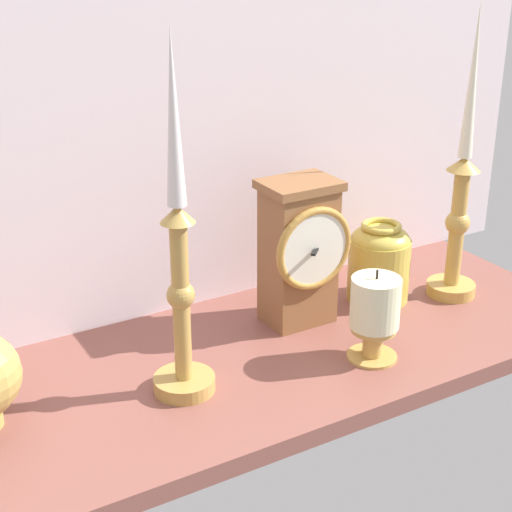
{
  "coord_description": "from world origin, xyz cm",
  "views": [
    {
      "loc": [
        -45.49,
        -79.24,
        53.17
      ],
      "look_at": [
        1.03,
        0.0,
        14.0
      ],
      "focal_mm": 56.13,
      "sensor_mm": 36.0,
      "label": 1
    }
  ],
  "objects_px": {
    "candlestick_tall_left": "(460,202)",
    "brass_vase_jar": "(379,260)",
    "mantel_clock": "(300,251)",
    "candlestick_tall_center": "(180,273)",
    "pillar_candle_front": "(375,313)"
  },
  "relations": [
    {
      "from": "mantel_clock",
      "to": "pillar_candle_front",
      "type": "bearing_deg",
      "value": -79.18
    },
    {
      "from": "mantel_clock",
      "to": "candlestick_tall_center",
      "type": "distance_m",
      "value": 0.24
    },
    {
      "from": "candlestick_tall_left",
      "to": "brass_vase_jar",
      "type": "height_order",
      "value": "candlestick_tall_left"
    },
    {
      "from": "candlestick_tall_center",
      "to": "brass_vase_jar",
      "type": "distance_m",
      "value": 0.38
    },
    {
      "from": "brass_vase_jar",
      "to": "mantel_clock",
      "type": "bearing_deg",
      "value": -179.74
    },
    {
      "from": "brass_vase_jar",
      "to": "candlestick_tall_left",
      "type": "bearing_deg",
      "value": -22.45
    },
    {
      "from": "mantel_clock",
      "to": "candlestick_tall_left",
      "type": "relative_size",
      "value": 0.48
    },
    {
      "from": "mantel_clock",
      "to": "candlestick_tall_center",
      "type": "relative_size",
      "value": 0.48
    },
    {
      "from": "candlestick_tall_center",
      "to": "brass_vase_jar",
      "type": "relative_size",
      "value": 3.57
    },
    {
      "from": "mantel_clock",
      "to": "candlestick_tall_center",
      "type": "bearing_deg",
      "value": -159.71
    },
    {
      "from": "candlestick_tall_left",
      "to": "pillar_candle_front",
      "type": "bearing_deg",
      "value": -157.58
    },
    {
      "from": "candlestick_tall_center",
      "to": "candlestick_tall_left",
      "type": "bearing_deg",
      "value": 4.58
    },
    {
      "from": "candlestick_tall_center",
      "to": "mantel_clock",
      "type": "bearing_deg",
      "value": 20.29
    },
    {
      "from": "mantel_clock",
      "to": "candlestick_tall_left",
      "type": "height_order",
      "value": "candlestick_tall_left"
    },
    {
      "from": "mantel_clock",
      "to": "brass_vase_jar",
      "type": "bearing_deg",
      "value": 0.26
    }
  ]
}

